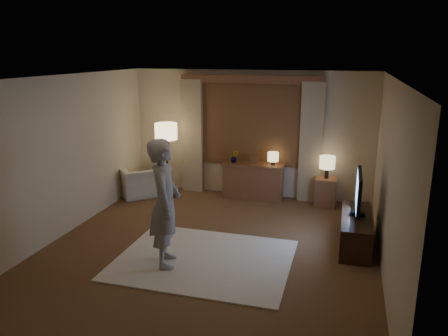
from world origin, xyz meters
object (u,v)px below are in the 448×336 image
(tv_stand, at_px, (356,231))
(side_table, at_px, (325,192))
(armchair, at_px, (143,180))
(person, at_px, (165,203))
(sideboard, at_px, (253,182))

(tv_stand, bearing_deg, side_table, 107.57)
(side_table, distance_m, tv_stand, 1.85)
(armchair, relative_size, side_table, 1.75)
(armchair, xyz_separation_m, tv_stand, (4.30, -1.38, -0.07))
(armchair, distance_m, person, 3.32)
(side_table, bearing_deg, armchair, -174.15)
(tv_stand, relative_size, person, 0.77)
(sideboard, height_order, tv_stand, sideboard)
(sideboard, xyz_separation_m, armchair, (-2.27, -0.43, -0.03))
(sideboard, relative_size, side_table, 2.14)
(tv_stand, height_order, person, person)
(side_table, distance_m, person, 3.81)
(tv_stand, bearing_deg, sideboard, 138.11)
(sideboard, bearing_deg, side_table, -1.95)
(person, bearing_deg, armchair, 11.79)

